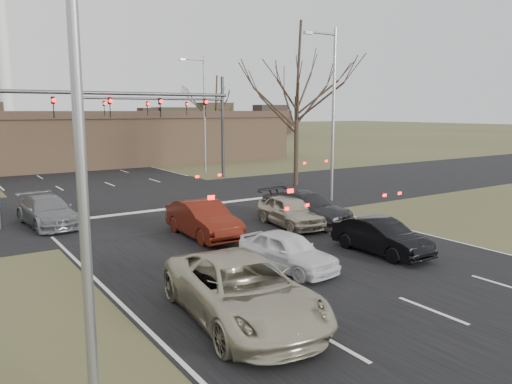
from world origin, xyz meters
TOP-DOWN VIEW (x-y plane):
  - ground at (0.00, 0.00)m, footprint 360.00×360.00m
  - road_main at (0.00, 60.00)m, footprint 14.00×300.00m
  - road_cross at (0.00, 15.00)m, footprint 200.00×14.00m
  - building at (2.00, 38.00)m, footprint 42.40×10.40m
  - mast_arm_near at (-5.23, 13.00)m, footprint 12.12×0.24m
  - mast_arm_far at (6.18, 23.00)m, footprint 11.12×0.24m
  - streetlight_left at (-8.82, -4.00)m, footprint 2.34×0.25m
  - streetlight_right_near at (8.82, 10.00)m, footprint 2.34×0.25m
  - streetlight_right_far at (9.32, 27.00)m, footprint 2.34×0.25m
  - tree_right_near at (11.00, 16.00)m, footprint 6.90×6.90m
  - tree_right_far at (15.00, 35.00)m, footprint 5.40×5.40m
  - car_silver_suv at (-4.57, -1.64)m, footprint 3.38×6.13m
  - car_white_sedan at (-1.10, 1.03)m, footprint 2.03×4.02m
  - car_black_hatch at (3.00, 0.60)m, footprint 1.44×4.05m
  - car_charcoal_sedan at (4.00, 6.23)m, footprint 2.73×5.37m
  - car_grey_ahead at (-6.50, 12.50)m, footprint 2.34×4.95m
  - car_red_ahead at (-1.40, 6.53)m, footprint 1.75×4.70m
  - car_silver_ahead at (2.90, 6.10)m, footprint 2.20×4.40m

SIDE VIEW (x-z plane):
  - ground at x=0.00m, z-range 0.00..0.00m
  - road_main at x=0.00m, z-range 0.00..0.02m
  - road_cross at x=0.00m, z-range 0.00..0.03m
  - car_white_sedan at x=-1.10m, z-range 0.00..1.31m
  - car_black_hatch at x=3.00m, z-range 0.00..1.33m
  - car_grey_ahead at x=-6.50m, z-range 0.00..1.39m
  - car_silver_ahead at x=2.90m, z-range 0.00..1.44m
  - car_charcoal_sedan at x=4.00m, z-range 0.00..1.49m
  - car_red_ahead at x=-1.40m, z-range 0.00..1.54m
  - car_silver_suv at x=-4.57m, z-range 0.00..1.63m
  - building at x=2.00m, z-range 0.02..5.32m
  - mast_arm_far at x=6.18m, z-range 1.02..9.02m
  - mast_arm_near at x=-5.23m, z-range 1.07..9.07m
  - streetlight_left at x=-8.82m, z-range 0.59..10.59m
  - streetlight_right_near at x=8.82m, z-range 0.59..10.59m
  - streetlight_right_far at x=9.32m, z-range 0.59..10.59m
  - tree_right_far at x=15.00m, z-range 2.46..11.46m
  - tree_right_near at x=11.00m, z-range 3.15..14.65m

